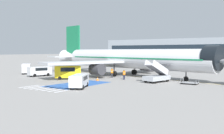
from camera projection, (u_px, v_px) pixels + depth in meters
name	position (u px, v px, depth m)	size (l,w,h in m)	color
ground_plane	(134.00, 76.00, 52.56)	(600.00, 600.00, 0.00)	gray
apron_leadline_yellow	(131.00, 76.00, 53.35)	(0.20, 80.01, 0.01)	gold
apron_stand_patch_blue	(78.00, 84.00, 40.36)	(5.40, 10.45, 0.01)	#2856A8
apron_walkway_bar_0	(29.00, 86.00, 37.92)	(0.44, 3.60, 0.01)	silver
apron_walkway_bar_1	(35.00, 87.00, 37.24)	(0.44, 3.60, 0.01)	silver
apron_walkway_bar_2	(40.00, 88.00, 36.56)	(0.44, 3.60, 0.01)	silver
apron_walkway_bar_3	(46.00, 88.00, 35.87)	(0.44, 3.60, 0.01)	silver
apron_walkway_bar_4	(52.00, 89.00, 35.19)	(0.44, 3.60, 0.01)	silver
apron_walkway_bar_5	(58.00, 90.00, 34.51)	(0.44, 3.60, 0.01)	silver
apron_walkway_bar_6	(65.00, 91.00, 33.83)	(0.44, 3.60, 0.01)	silver
airliner	(128.00, 59.00, 53.62)	(45.95, 34.72, 11.51)	silver
boarding_stairs_forward	(157.00, 76.00, 43.05)	(3.12, 5.51, 3.75)	#ADB2BA
fuel_tanker	(159.00, 63.00, 78.26)	(9.41, 2.84, 3.29)	#38383D
service_van_0	(40.00, 71.00, 53.06)	(2.87, 4.96, 1.92)	silver
service_van_1	(26.00, 68.00, 58.74)	(4.64, 4.26, 2.24)	silver
service_van_2	(68.00, 71.00, 47.45)	(4.48, 4.56, 2.41)	yellow
service_van_3	(79.00, 80.00, 36.34)	(3.88, 5.12, 1.83)	silver
baggage_cart	(190.00, 83.00, 40.35)	(2.62, 1.54, 0.87)	gray
ground_crew_0	(92.00, 70.00, 57.33)	(0.40, 0.49, 1.82)	#191E38
ground_crew_1	(124.00, 74.00, 46.75)	(0.42, 0.49, 1.79)	#191E38
ground_crew_2	(112.00, 72.00, 49.95)	(0.48, 0.45, 1.86)	#2D2D33
ground_crew_3	(70.00, 69.00, 58.80)	(0.48, 0.45, 1.75)	black
traffic_cone_0	(97.00, 79.00, 45.36)	(0.53, 0.53, 0.59)	orange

